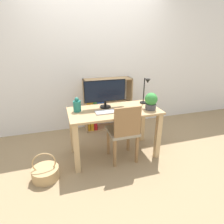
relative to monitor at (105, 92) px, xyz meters
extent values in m
plane|color=#997F5B|center=(0.09, -0.14, -0.96)|extent=(10.00, 10.00, 0.00)
cube|color=white|center=(0.09, 0.97, 0.34)|extent=(8.00, 0.05, 2.60)
cube|color=tan|center=(0.09, -0.14, -0.25)|extent=(1.28, 0.63, 0.03)
cube|color=tan|center=(-0.49, -0.40, -0.61)|extent=(0.07, 0.07, 0.70)
cube|color=tan|center=(0.67, -0.40, -0.61)|extent=(0.07, 0.07, 0.70)
cube|color=tan|center=(-0.49, 0.12, -0.61)|extent=(0.07, 0.07, 0.70)
cube|color=tan|center=(0.67, 0.12, -0.61)|extent=(0.07, 0.07, 0.70)
cylinder|color=black|center=(0.00, 0.00, -0.22)|extent=(0.16, 0.16, 0.02)
cylinder|color=black|center=(0.00, 0.00, -0.17)|extent=(0.04, 0.04, 0.08)
cube|color=black|center=(0.00, 0.00, 0.01)|extent=(0.60, 0.02, 0.31)
cube|color=black|center=(0.00, 0.00, 0.01)|extent=(0.58, 0.03, 0.29)
cube|color=#B2B2B7|center=(-0.01, -0.21, -0.22)|extent=(0.36, 0.14, 0.02)
cylinder|color=#1E7266|center=(-0.41, -0.05, -0.16)|extent=(0.11, 0.11, 0.15)
sphere|color=#1E7266|center=(-0.41, -0.05, -0.06)|extent=(0.06, 0.06, 0.06)
cylinder|color=black|center=(0.61, 0.01, -0.22)|extent=(0.10, 0.10, 0.02)
cylinder|color=black|center=(0.61, 0.01, -0.03)|extent=(0.02, 0.02, 0.37)
cylinder|color=black|center=(0.61, -0.04, 0.16)|extent=(0.01, 0.10, 0.01)
cone|color=black|center=(0.61, -0.09, 0.14)|extent=(0.08, 0.08, 0.06)
cylinder|color=#4C4C51|center=(0.59, -0.27, -0.19)|extent=(0.15, 0.15, 0.08)
sphere|color=#388C3D|center=(0.59, -0.27, -0.08)|extent=(0.18, 0.18, 0.18)
cube|color=#9E937F|center=(0.17, -0.27, -0.51)|extent=(0.40, 0.40, 0.04)
cube|color=olive|center=(0.17, -0.46, -0.29)|extent=(0.36, 0.03, 0.40)
cube|color=olive|center=(0.01, -0.44, -0.74)|extent=(0.04, 0.04, 0.42)
cube|color=olive|center=(0.33, -0.44, -0.74)|extent=(0.04, 0.04, 0.42)
cube|color=olive|center=(0.01, -0.11, -0.74)|extent=(0.04, 0.04, 0.42)
cube|color=olive|center=(0.33, -0.11, -0.74)|extent=(0.04, 0.04, 0.42)
cube|color=tan|center=(-0.18, 0.79, -0.47)|extent=(0.02, 0.28, 0.98)
cube|color=tan|center=(0.70, 0.79, -0.47)|extent=(0.02, 0.28, 0.98)
cube|color=tan|center=(0.26, 0.79, -0.95)|extent=(0.89, 0.28, 0.02)
cube|color=tan|center=(0.26, 0.79, 0.01)|extent=(0.89, 0.28, 0.02)
cube|color=tan|center=(0.26, 0.79, -0.47)|extent=(0.86, 0.28, 0.02)
cube|color=orange|center=(-0.14, 0.79, -0.74)|extent=(0.04, 0.24, 0.39)
cube|color=orange|center=(-0.08, 0.79, -0.78)|extent=(0.05, 0.24, 0.32)
cube|color=red|center=(-0.01, 0.79, -0.72)|extent=(0.06, 0.24, 0.43)
cube|color=orange|center=(-0.14, 0.79, -0.28)|extent=(0.04, 0.24, 0.35)
cube|color=orange|center=(-0.08, 0.79, -0.32)|extent=(0.06, 0.24, 0.28)
cube|color=#2D7F38|center=(-0.01, 0.79, -0.30)|extent=(0.06, 0.24, 0.31)
cube|color=navy|center=(0.06, 0.79, -0.28)|extent=(0.06, 0.24, 0.37)
cube|color=navy|center=(0.13, 0.79, -0.26)|extent=(0.05, 0.24, 0.40)
cylinder|color=tan|center=(-0.90, -0.41, -0.88)|extent=(0.33, 0.33, 0.15)
torus|color=tan|center=(-0.90, -0.41, -0.72)|extent=(0.28, 0.02, 0.28)
camera|label=1|loc=(-0.65, -2.48, 0.70)|focal=30.00mm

